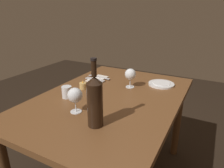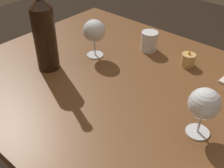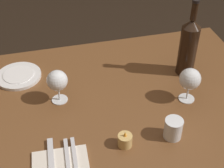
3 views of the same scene
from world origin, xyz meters
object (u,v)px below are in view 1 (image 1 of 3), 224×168
object	(u,v)px
fork_inner	(96,79)
wine_bottle	(95,101)
folded_napkin	(97,79)
table_knife	(99,77)
votive_candle	(83,86)
wine_glass_right	(130,75)
water_tumbler	(67,93)
fork_outer	(94,80)
dinner_plate	(161,84)
wine_glass_left	(75,96)

from	to	relation	value
fork_inner	wine_bottle	bearing A→B (deg)	-147.75
folded_napkin	table_knife	bearing A→B (deg)	0.00
votive_candle	wine_glass_right	bearing A→B (deg)	-56.51
water_tumbler	fork_inner	bearing A→B (deg)	2.64
wine_bottle	fork_outer	xyz separation A→B (m)	(0.57, 0.37, -0.13)
wine_glass_right	water_tumbler	world-z (taller)	wine_glass_right
wine_glass_right	votive_candle	bearing A→B (deg)	123.49
wine_bottle	votive_candle	world-z (taller)	wine_bottle
folded_napkin	fork_inner	xyz separation A→B (m)	(-0.02, 0.00, 0.01)
wine_glass_right	water_tumbler	xyz separation A→B (m)	(-0.38, 0.30, -0.06)
wine_bottle	fork_outer	distance (m)	0.69
dinner_plate	fork_inner	bearing A→B (deg)	105.90
votive_candle	dinner_plate	bearing A→B (deg)	-54.34
votive_candle	folded_napkin	world-z (taller)	votive_candle
wine_glass_left	table_knife	xyz separation A→B (m)	(0.58, 0.20, -0.09)
wine_glass_left	dinner_plate	distance (m)	0.75
wine_bottle	fork_outer	bearing A→B (deg)	33.37
wine_bottle	fork_outer	size ratio (longest dim) A/B	1.97
fork_outer	dinner_plate	bearing A→B (deg)	-71.57
wine_bottle	dinner_plate	world-z (taller)	wine_bottle
water_tumbler	table_knife	xyz separation A→B (m)	(0.44, 0.02, -0.03)
water_tumbler	dinner_plate	distance (m)	0.73
votive_candle	folded_napkin	bearing A→B (deg)	4.86
dinner_plate	folded_napkin	size ratio (longest dim) A/B	1.02
table_knife	fork_outer	bearing A→B (deg)	180.00
water_tumbler	folded_napkin	bearing A→B (deg)	2.48
folded_napkin	fork_inner	distance (m)	0.03
water_tumbler	fork_outer	size ratio (longest dim) A/B	0.44
wine_glass_left	fork_inner	world-z (taller)	wine_glass_left
folded_napkin	fork_outer	xyz separation A→B (m)	(-0.05, 0.00, 0.01)
wine_glass_right	table_knife	world-z (taller)	wine_glass_right
wine_glass_right	votive_candle	size ratio (longest dim) A/B	2.18
fork_outer	wine_bottle	bearing A→B (deg)	-146.63
votive_candle	water_tumbler	bearing A→B (deg)	179.38
wine_glass_right	votive_candle	xyz separation A→B (m)	(-0.20, 0.30, -0.08)
wine_glass_left	water_tumbler	world-z (taller)	wine_glass_left
wine_bottle	water_tumbler	size ratio (longest dim) A/B	4.44
dinner_plate	wine_glass_left	bearing A→B (deg)	154.51
water_tumbler	table_knife	bearing A→B (deg)	2.31
dinner_plate	table_knife	distance (m)	0.52
wine_bottle	water_tumbler	world-z (taller)	wine_bottle
wine_glass_left	wine_glass_right	world-z (taller)	wine_glass_left
water_tumbler	wine_glass_right	bearing A→B (deg)	-38.44
votive_candle	folded_napkin	xyz separation A→B (m)	(0.23, 0.02, -0.02)
wine_glass_right	dinner_plate	size ratio (longest dim) A/B	0.73
votive_candle	table_knife	distance (m)	0.27
wine_glass_left	votive_candle	world-z (taller)	wine_glass_left
wine_glass_left	wine_glass_right	xyz separation A→B (m)	(0.51, -0.12, -0.00)
wine_bottle	wine_glass_right	bearing A→B (deg)	5.57
wine_glass_left	wine_glass_right	distance (m)	0.53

